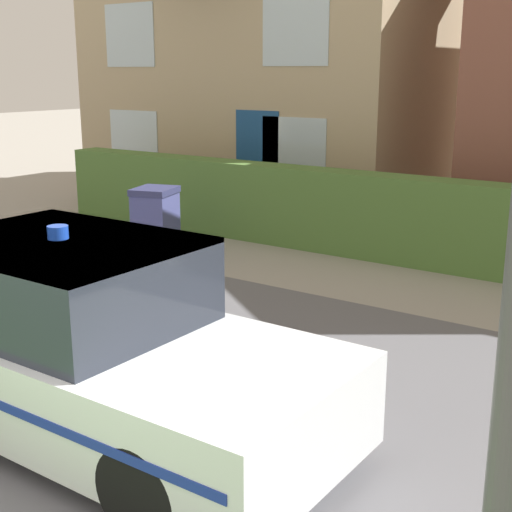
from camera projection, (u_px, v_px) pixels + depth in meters
The scene contains 5 objects.
road_strip at pixel (252, 393), 6.46m from camera, with size 28.00×5.67×0.01m, color #5B5B60.
garden_hedge at pixel (408, 220), 10.72m from camera, with size 14.07×0.58×1.31m, color #4C7233.
police_car at pixel (79, 342), 5.68m from camera, with size 4.39×1.77×1.66m.
house_left at pixel (279, 30), 16.06m from camera, with size 7.93×5.57×7.31m.
wheelie_bin at pixel (156, 219), 11.48m from camera, with size 0.78×0.85×1.03m.
Camera 1 is at (3.44, -1.27, 2.84)m, focal length 50.00 mm.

